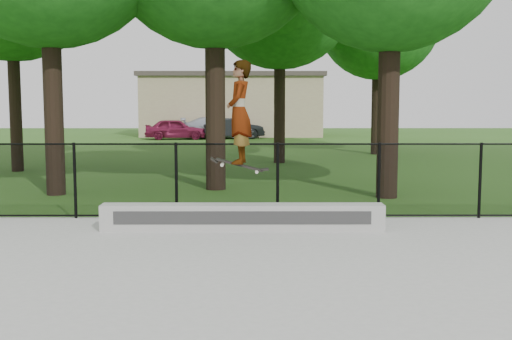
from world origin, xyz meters
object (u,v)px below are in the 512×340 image
Objects in this scene: car_c at (218,128)px; skater_airborne at (239,114)px; grind_ledge at (243,217)px; car_a at (176,129)px; car_b at (232,128)px.

skater_airborne is (2.07, -29.62, 1.46)m from car_c.
car_c is 29.72m from skater_airborne.
car_c is at bearing 94.13° from grind_ledge.
car_a is at bearing 99.33° from grind_ledge.
car_c is (2.56, 0.89, 0.04)m from car_a.
car_a is (-4.68, 28.47, 0.35)m from grind_ledge.
car_b reaches higher than car_a.
car_b is at bearing -81.79° from car_a.
skater_airborne is (4.63, -28.72, 1.50)m from car_a.
grind_ledge is 1.41× the size of car_b.
skater_airborne reaches higher than car_c.
grind_ledge is 1.34× the size of car_a.
car_b is at bearing 92.22° from skater_airborne.
car_a is 0.87× the size of car_c.
car_a is 2.71m from car_c.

